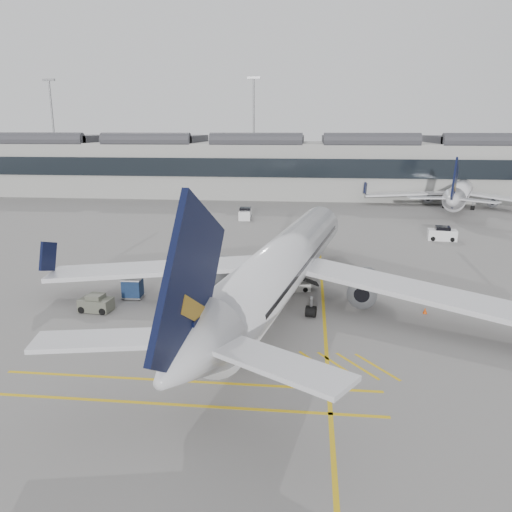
# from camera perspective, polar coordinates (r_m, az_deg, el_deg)

# --- Properties ---
(ground) EXTENTS (220.00, 220.00, 0.00)m
(ground) POSITION_cam_1_polar(r_m,az_deg,el_deg) (39.07, -7.10, -6.86)
(ground) COLOR gray
(ground) RESTS_ON ground
(terminal) EXTENTS (200.00, 20.45, 12.40)m
(terminal) POSITION_cam_1_polar(r_m,az_deg,el_deg) (107.93, 1.58, 10.27)
(terminal) COLOR #9E9E99
(terminal) RESTS_ON ground
(light_masts) EXTENTS (113.00, 0.60, 25.45)m
(light_masts) POSITION_cam_1_polar(r_m,az_deg,el_deg) (121.79, 1.36, 14.69)
(light_masts) COLOR slate
(light_masts) RESTS_ON ground
(apron_markings) EXTENTS (0.25, 60.00, 0.01)m
(apron_markings) POSITION_cam_1_polar(r_m,az_deg,el_deg) (47.54, 7.53, -2.93)
(apron_markings) COLOR gold
(apron_markings) RESTS_ON ground
(airliner_main) EXTENTS (39.40, 43.43, 11.65)m
(airliner_main) POSITION_cam_1_polar(r_m,az_deg,el_deg) (40.23, 3.08, -0.99)
(airliner_main) COLOR silver
(airliner_main) RESTS_ON ground
(airliner_far) EXTENTS (31.98, 35.44, 9.84)m
(airliner_far) POSITION_cam_1_polar(r_m,az_deg,el_deg) (97.39, 22.34, 6.81)
(airliner_far) COLOR silver
(airliner_far) RESTS_ON ground
(belt_loader) EXTENTS (4.71, 2.20, 1.87)m
(belt_loader) POSITION_cam_1_polar(r_m,az_deg,el_deg) (44.70, 3.62, -3.24)
(belt_loader) COLOR beige
(belt_loader) RESTS_ON ground
(baggage_cart_a) EXTENTS (1.72, 1.46, 1.71)m
(baggage_cart_a) POSITION_cam_1_polar(r_m,az_deg,el_deg) (48.97, -6.38, -1.27)
(baggage_cart_a) COLOR gray
(baggage_cart_a) RESTS_ON ground
(baggage_cart_b) EXTENTS (1.86, 1.71, 1.58)m
(baggage_cart_b) POSITION_cam_1_polar(r_m,az_deg,el_deg) (48.10, -5.57, -1.62)
(baggage_cart_b) COLOR gray
(baggage_cart_b) RESTS_ON ground
(baggage_cart_c) EXTENTS (1.73, 1.53, 1.59)m
(baggage_cart_c) POSITION_cam_1_polar(r_m,az_deg,el_deg) (40.36, -4.44, -4.79)
(baggage_cart_c) COLOR gray
(baggage_cart_c) RESTS_ON ground
(baggage_cart_d) EXTENTS (1.74, 1.45, 1.79)m
(baggage_cart_d) POSITION_cam_1_polar(r_m,az_deg,el_deg) (43.66, -13.92, -3.53)
(baggage_cart_d) COLOR gray
(baggage_cart_d) RESTS_ON ground
(ramp_agent_a) EXTENTS (0.70, 0.64, 1.61)m
(ramp_agent_a) POSITION_cam_1_polar(r_m,az_deg,el_deg) (44.58, -0.81, -2.92)
(ramp_agent_a) COLOR orange
(ramp_agent_a) RESTS_ON ground
(ramp_agent_b) EXTENTS (1.03, 0.92, 1.77)m
(ramp_agent_b) POSITION_cam_1_polar(r_m,az_deg,el_deg) (42.32, -0.21, -3.77)
(ramp_agent_b) COLOR #FC530D
(ramp_agent_b) RESTS_ON ground
(pushback_tug) EXTENTS (2.63, 1.77, 1.39)m
(pushback_tug) POSITION_cam_1_polar(r_m,az_deg,el_deg) (41.60, -17.81, -5.21)
(pushback_tug) COLOR #55574A
(pushback_tug) RESTS_ON ground
(safety_cone_nose) EXTENTS (0.41, 0.41, 0.57)m
(safety_cone_nose) POSITION_cam_1_polar(r_m,az_deg,el_deg) (61.60, 7.32, 1.39)
(safety_cone_nose) COLOR #F24C0A
(safety_cone_nose) RESTS_ON ground
(safety_cone_engine) EXTENTS (0.34, 0.34, 0.47)m
(safety_cone_engine) POSITION_cam_1_polar(r_m,az_deg,el_deg) (41.45, 18.76, -5.93)
(safety_cone_engine) COLOR #F24C0A
(safety_cone_engine) RESTS_ON ground
(service_van_left) EXTENTS (3.82, 2.53, 1.80)m
(service_van_left) POSITION_cam_1_polar(r_m,az_deg,el_deg) (67.45, -7.70, 2.98)
(service_van_left) COLOR silver
(service_van_left) RESTS_ON ground
(service_van_mid) EXTENTS (1.93, 3.67, 1.86)m
(service_van_mid) POSITION_cam_1_polar(r_m,az_deg,el_deg) (79.09, -1.23, 4.83)
(service_van_mid) COLOR silver
(service_van_mid) RESTS_ON ground
(service_van_right) EXTENTS (3.70, 2.15, 1.81)m
(service_van_right) POSITION_cam_1_polar(r_m,az_deg,el_deg) (68.58, 20.51, 2.38)
(service_van_right) COLOR silver
(service_van_right) RESTS_ON ground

